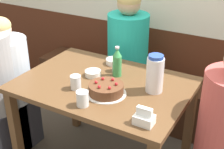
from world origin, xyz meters
The scene contains 13 objects.
bench_seat centered at (0.00, 0.83, 0.23)m, with size 2.38×0.38×0.46m.
dining_table centered at (0.00, 0.00, 0.67)m, with size 1.17×0.83×0.78m.
birthday_cake centered at (0.09, -0.13, 0.81)m, with size 0.26×0.26×0.09m.
water_pitcher centered at (0.34, 0.06, 0.90)m, with size 0.11×0.11×0.25m.
soju_bottle centered at (0.03, 0.14, 0.88)m, with size 0.07×0.07×0.22m.
napkin_holder centered at (0.44, -0.30, 0.81)m, with size 0.11×0.08×0.11m.
bowl_soup_white centered at (-0.12, 0.05, 0.80)m, with size 0.12×0.12×0.04m.
bowl_rice_small centered at (-0.09, 0.31, 0.80)m, with size 0.12×0.12×0.04m.
glass_water_tall centered at (0.04, -0.31, 0.82)m, with size 0.08×0.08×0.09m.
glass_tumbler_short centered at (-0.12, -0.16, 0.82)m, with size 0.07×0.07×0.09m.
glass_shot_small centered at (-0.01, 0.20, 0.82)m, with size 0.07×0.07×0.08m.
person_teal_shirt centered at (-0.16, 0.68, 0.62)m, with size 0.36×0.36×1.27m.
person_dark_striped centered at (-0.84, -0.10, 0.56)m, with size 0.37×0.37×1.14m.
Camera 1 is at (0.99, -1.62, 1.79)m, focal length 50.00 mm.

